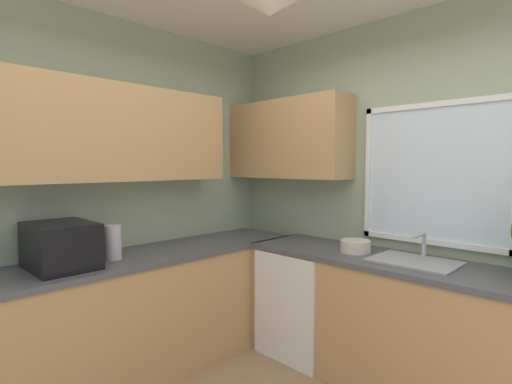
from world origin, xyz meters
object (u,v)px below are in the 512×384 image
sink_assembly (415,261)px  microwave (61,245)px  bowl (355,246)px  dishwasher (305,300)px  kettle (113,242)px

sink_assembly → microwave: bearing=-131.9°
bowl → sink_assembly: bearing=0.9°
dishwasher → sink_assembly: bearing=2.4°
microwave → bowl: bearing=57.3°
dishwasher → microwave: size_ratio=1.81×
kettle → sink_assembly: bearing=42.3°
sink_assembly → bowl: 0.45m
microwave → sink_assembly: bearing=48.1°
sink_assembly → bowl: size_ratio=2.39×
kettle → dishwasher: bearing=64.7°
dishwasher → sink_assembly: (0.89, 0.04, 0.49)m
microwave → kettle: microwave is taller
dishwasher → microwave: (-0.66, -1.69, 0.62)m
dishwasher → microwave: 1.92m
dishwasher → sink_assembly: size_ratio=1.60×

